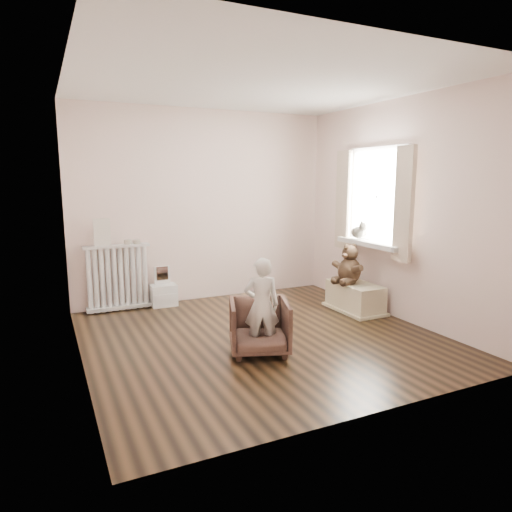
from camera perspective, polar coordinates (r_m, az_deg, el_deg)
name	(u,v)px	position (r m, az deg, el deg)	size (l,w,h in m)	color
floor	(261,337)	(4.97, 0.67, -10.06)	(3.60, 3.60, 0.01)	black
ceiling	(262,83)	(4.77, 0.73, 20.82)	(3.60, 3.60, 0.01)	white
back_wall	(204,206)	(6.36, -6.48, 6.23)	(3.60, 0.02, 2.60)	white
front_wall	(378,236)	(3.18, 15.06, 2.45)	(3.60, 0.02, 2.60)	white
left_wall	(74,223)	(4.23, -21.85, 3.82)	(0.02, 3.60, 2.60)	white
right_wall	(397,210)	(5.71, 17.22, 5.46)	(0.02, 3.60, 2.60)	white
window	(378,197)	(5.91, 15.03, 7.15)	(0.03, 0.90, 1.10)	white
window_sill	(370,244)	(5.90, 14.11, 1.52)	(0.22, 1.10, 0.06)	silver
curtain_left	(404,204)	(5.41, 18.02, 6.15)	(0.06, 0.26, 1.30)	beige
curtain_right	(343,200)	(6.29, 10.86, 6.90)	(0.06, 0.26, 1.30)	beige
radiator	(118,281)	(6.08, -16.87, -2.96)	(0.81, 0.15, 0.85)	silver
paper_doll	(102,232)	(5.96, -18.70, 2.84)	(0.20, 0.02, 0.34)	beige
tin_a	(128,242)	(6.02, -15.73, 1.70)	(0.09, 0.09, 0.06)	#A59E8C
tin_b	(137,242)	(6.04, -14.68, 1.74)	(0.09, 0.09, 0.05)	#A59E8C
toy_vanity	(163,285)	(6.18, -11.52, -3.62)	(0.33, 0.24, 0.52)	silver
armchair	(259,327)	(4.47, 0.42, -8.82)	(0.56, 0.57, 0.52)	#51372C
child	(262,306)	(4.36, 0.71, -6.22)	(0.34, 0.22, 0.93)	silver
toy_bench	(355,295)	(6.00, 12.27, -4.81)	(0.40, 0.76, 0.36)	beige
teddy_bear	(350,259)	(5.91, 11.65, -0.34)	(0.40, 0.31, 0.50)	#312216
plush_cat	(359,231)	(6.06, 12.69, 3.03)	(0.17, 0.28, 0.23)	slate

